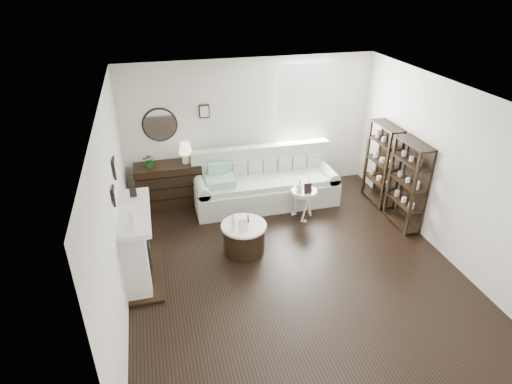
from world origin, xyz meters
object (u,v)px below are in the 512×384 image
object	(u,v)px
sofa	(265,185)
pedestal_table	(304,193)
dresser	(169,184)
drum_table	(244,238)

from	to	relation	value
sofa	pedestal_table	bearing A→B (deg)	-55.99
sofa	dresser	distance (m)	1.87
sofa	pedestal_table	xyz separation A→B (m)	(0.53, -0.79, 0.17)
drum_table	sofa	bearing A→B (deg)	63.56
sofa	drum_table	bearing A→B (deg)	-116.44
dresser	pedestal_table	size ratio (longest dim) A/B	2.17
drum_table	pedestal_table	size ratio (longest dim) A/B	1.27
drum_table	dresser	bearing A→B (deg)	118.66
dresser	pedestal_table	bearing A→B (deg)	-26.35
dresser	drum_table	distance (m)	2.21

